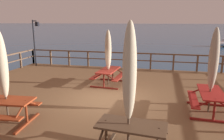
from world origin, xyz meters
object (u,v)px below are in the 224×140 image
(patio_umbrella_short_back, at_px, (214,60))
(lamp_post_hooked, at_px, (35,36))
(patio_umbrella_tall_mid_left, at_px, (108,50))
(picnic_table_back_right, at_px, (131,133))
(picnic_table_back_left, at_px, (3,106))
(patio_umbrella_tall_mid_right, at_px, (2,65))
(picnic_table_front_left, at_px, (109,74))
(patio_umbrella_tall_back_right, at_px, (129,73))
(picnic_table_mid_centre, at_px, (211,97))

(patio_umbrella_short_back, distance_m, lamp_post_hooked, 11.75)
(lamp_post_hooked, bearing_deg, patio_umbrella_short_back, -29.21)
(patio_umbrella_short_back, height_order, lamp_post_hooked, lamp_post_hooked)
(patio_umbrella_tall_mid_left, bearing_deg, picnic_table_back_right, -70.43)
(picnic_table_back_left, xyz_separation_m, patio_umbrella_tall_mid_left, (2.17, 4.75, 1.17))
(picnic_table_back_left, height_order, patio_umbrella_tall_mid_right, patio_umbrella_tall_mid_right)
(picnic_table_front_left, bearing_deg, patio_umbrella_tall_mid_right, -114.02)
(picnic_table_back_right, xyz_separation_m, patio_umbrella_tall_mid_left, (-1.94, 5.47, 1.18))
(patio_umbrella_short_back, relative_size, patio_umbrella_tall_back_right, 0.93)
(patio_umbrella_tall_mid_right, bearing_deg, picnic_table_mid_centre, 18.99)
(picnic_table_front_left, distance_m, patio_umbrella_tall_back_right, 5.98)
(lamp_post_hooked, bearing_deg, patio_umbrella_tall_mid_right, -63.72)
(picnic_table_front_left, relative_size, patio_umbrella_tall_back_right, 0.60)
(lamp_post_hooked, bearing_deg, patio_umbrella_tall_back_right, -47.88)
(picnic_table_mid_centre, bearing_deg, picnic_table_back_left, -160.69)
(patio_umbrella_tall_mid_right, relative_size, lamp_post_hooked, 0.90)
(lamp_post_hooked, bearing_deg, picnic_table_front_left, -28.18)
(picnic_table_front_left, bearing_deg, lamp_post_hooked, 151.82)
(picnic_table_mid_centre, height_order, picnic_table_back_left, same)
(picnic_table_back_left, height_order, patio_umbrella_tall_back_right, patio_umbrella_tall_back_right)
(picnic_table_front_left, height_order, picnic_table_back_left, same)
(patio_umbrella_short_back, bearing_deg, patio_umbrella_tall_back_right, -128.33)
(picnic_table_mid_centre, distance_m, patio_umbrella_short_back, 1.31)
(picnic_table_back_right, relative_size, picnic_table_back_left, 0.87)
(patio_umbrella_tall_mid_right, bearing_deg, picnic_table_back_right, -11.04)
(picnic_table_back_left, height_order, lamp_post_hooked, lamp_post_hooked)
(picnic_table_back_right, distance_m, patio_umbrella_short_back, 4.00)
(patio_umbrella_short_back, relative_size, lamp_post_hooked, 0.92)
(picnic_table_mid_centre, bearing_deg, picnic_table_back_right, -127.98)
(picnic_table_front_left, distance_m, patio_umbrella_short_back, 5.09)
(picnic_table_front_left, height_order, patio_umbrella_short_back, patio_umbrella_short_back)
(picnic_table_mid_centre, xyz_separation_m, patio_umbrella_tall_mid_left, (-4.27, 2.49, 1.17))
(picnic_table_back_left, xyz_separation_m, lamp_post_hooked, (-3.85, 8.01, 1.56))
(patio_umbrella_tall_mid_left, bearing_deg, picnic_table_front_left, 80.43)
(patio_umbrella_short_back, relative_size, patio_umbrella_tall_mid_right, 1.02)
(picnic_table_mid_centre, relative_size, patio_umbrella_tall_mid_right, 0.65)
(picnic_table_front_left, xyz_separation_m, patio_umbrella_tall_mid_right, (-2.10, -4.72, 1.27))
(picnic_table_back_right, distance_m, lamp_post_hooked, 11.92)
(picnic_table_back_right, distance_m, patio_umbrella_tall_back_right, 1.46)
(patio_umbrella_tall_mid_right, bearing_deg, patio_umbrella_tall_back_right, -11.15)
(picnic_table_mid_centre, height_order, patio_umbrella_tall_mid_left, patio_umbrella_tall_mid_left)
(patio_umbrella_tall_mid_left, relative_size, lamp_post_hooked, 0.85)
(picnic_table_mid_centre, bearing_deg, patio_umbrella_tall_mid_left, 149.75)
(picnic_table_back_left, bearing_deg, patio_umbrella_short_back, 19.56)
(patio_umbrella_short_back, bearing_deg, picnic_table_back_left, -160.44)
(picnic_table_mid_centre, xyz_separation_m, picnic_table_front_left, (-4.26, 2.53, -0.00))
(picnic_table_front_left, height_order, lamp_post_hooked, lamp_post_hooked)
(picnic_table_back_right, relative_size, lamp_post_hooked, 0.54)
(patio_umbrella_tall_mid_right, height_order, lamp_post_hooked, lamp_post_hooked)
(picnic_table_back_left, bearing_deg, patio_umbrella_tall_mid_right, 41.47)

